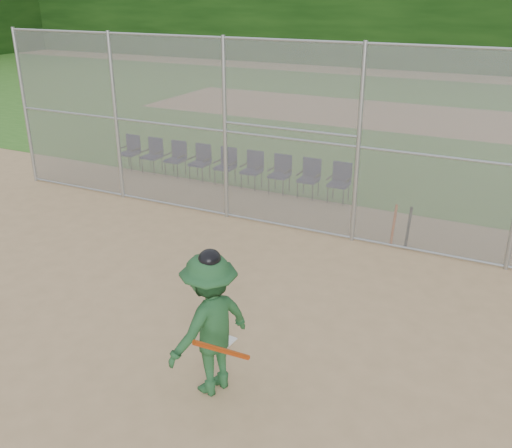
% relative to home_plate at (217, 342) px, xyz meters
% --- Properties ---
extents(ground, '(100.00, 100.00, 0.00)m').
position_rel_home_plate_xyz_m(ground, '(-0.35, -0.50, -0.01)').
color(ground, tan).
rests_on(ground, ground).
extents(grass_strip, '(100.00, 100.00, 0.00)m').
position_rel_home_plate_xyz_m(grass_strip, '(-0.35, 17.50, -0.00)').
color(grass_strip, '#356E21').
rests_on(grass_strip, ground).
extents(dirt_patch_far, '(24.00, 24.00, 0.00)m').
position_rel_home_plate_xyz_m(dirt_patch_far, '(-0.35, 17.50, -0.00)').
color(dirt_patch_far, tan).
rests_on(dirt_patch_far, ground).
extents(backstop_fence, '(16.09, 0.09, 4.00)m').
position_rel_home_plate_xyz_m(backstop_fence, '(-0.35, 4.50, 2.06)').
color(backstop_fence, gray).
rests_on(backstop_fence, ground).
extents(home_plate, '(0.46, 0.46, 0.02)m').
position_rel_home_plate_xyz_m(home_plate, '(0.00, 0.00, 0.00)').
color(home_plate, silver).
rests_on(home_plate, ground).
extents(batter_at_plate, '(1.16, 1.44, 2.01)m').
position_rel_home_plate_xyz_m(batter_at_plate, '(0.46, -0.92, 0.96)').
color(batter_at_plate, '#205029').
rests_on(batter_at_plate, ground).
extents(spare_bats, '(0.36, 0.31, 0.84)m').
position_rel_home_plate_xyz_m(spare_bats, '(1.59, 4.70, 0.41)').
color(spare_bats, '#D84C14').
rests_on(spare_bats, ground).
extents(chair_0, '(0.54, 0.52, 0.96)m').
position_rel_home_plate_xyz_m(chair_0, '(-6.75, 6.58, 0.47)').
color(chair_0, '#10123B').
rests_on(chair_0, ground).
extents(chair_1, '(0.54, 0.52, 0.96)m').
position_rel_home_plate_xyz_m(chair_1, '(-5.95, 6.58, 0.47)').
color(chair_1, '#10123B').
rests_on(chair_1, ground).
extents(chair_2, '(0.54, 0.52, 0.96)m').
position_rel_home_plate_xyz_m(chair_2, '(-5.15, 6.58, 0.47)').
color(chair_2, '#10123B').
rests_on(chair_2, ground).
extents(chair_3, '(0.54, 0.52, 0.96)m').
position_rel_home_plate_xyz_m(chair_3, '(-4.36, 6.58, 0.47)').
color(chair_3, '#10123B').
rests_on(chair_3, ground).
extents(chair_4, '(0.54, 0.52, 0.96)m').
position_rel_home_plate_xyz_m(chair_4, '(-3.56, 6.58, 0.47)').
color(chair_4, '#10123B').
rests_on(chair_4, ground).
extents(chair_5, '(0.54, 0.52, 0.96)m').
position_rel_home_plate_xyz_m(chair_5, '(-2.76, 6.58, 0.47)').
color(chair_5, '#10123B').
rests_on(chair_5, ground).
extents(chair_6, '(0.54, 0.52, 0.96)m').
position_rel_home_plate_xyz_m(chair_6, '(-1.97, 6.58, 0.47)').
color(chair_6, '#10123B').
rests_on(chair_6, ground).
extents(chair_7, '(0.54, 0.52, 0.96)m').
position_rel_home_plate_xyz_m(chair_7, '(-1.17, 6.58, 0.47)').
color(chair_7, '#10123B').
rests_on(chair_7, ground).
extents(chair_8, '(0.54, 0.52, 0.96)m').
position_rel_home_plate_xyz_m(chair_8, '(-0.38, 6.58, 0.47)').
color(chair_8, '#10123B').
rests_on(chair_8, ground).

